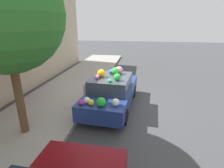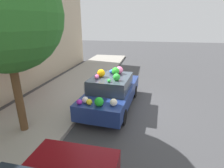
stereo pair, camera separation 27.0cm
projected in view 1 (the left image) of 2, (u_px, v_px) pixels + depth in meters
ground_plane at (114, 106)px, 7.67m from camera, size 60.00×60.00×0.00m
sidewalk_curb at (56, 101)px, 8.06m from camera, size 24.00×3.20×0.15m
street_tree at (3, 14)px, 4.50m from camera, size 3.18×3.18×5.13m
fire_hydrant at (85, 90)px, 8.21m from camera, size 0.20×0.20×0.70m
art_car at (112, 91)px, 7.40m from camera, size 4.27×1.99×1.73m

